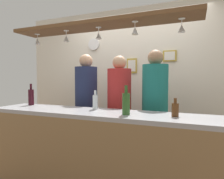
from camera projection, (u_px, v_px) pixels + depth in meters
back_wall at (134, 82)px, 3.56m from camera, size 4.40×0.06×2.60m
bar_counter at (90, 143)px, 2.12m from camera, size 2.70×0.55×0.98m
overhead_glass_rack at (98, 25)px, 2.24m from camera, size 2.20×0.36×0.04m
hanging_wineglass_far_left at (37, 41)px, 2.60m from camera, size 0.07×0.07×0.13m
hanging_wineglass_left at (66, 38)px, 2.41m from camera, size 0.07×0.07×0.13m
hanging_wineglass_center_left at (99, 35)px, 2.25m from camera, size 0.07×0.07×0.13m
hanging_wineglass_center at (135, 30)px, 2.03m from camera, size 0.07×0.07×0.13m
hanging_wineglass_center_right at (182, 28)px, 1.93m from camera, size 0.07×0.07×0.13m
person_left_navy_shirt at (86, 99)px, 3.06m from camera, size 0.34×0.34×1.72m
person_middle_red_shirt at (119, 102)px, 2.85m from camera, size 0.34×0.34×1.67m
person_right_teal_shirt at (155, 102)px, 2.65m from camera, size 0.34×0.34×1.73m
bottle_beer_brown_stubby at (175, 109)px, 1.93m from camera, size 0.07×0.07×0.18m
bottle_wine_dark_red at (31, 97)px, 2.80m from camera, size 0.08×0.08×0.30m
bottle_champagne_green at (126, 103)px, 2.03m from camera, size 0.08×0.08×0.30m
bottle_soda_clear at (95, 102)px, 2.41m from camera, size 0.06×0.06×0.23m
picture_frame_upper_small at (170, 56)px, 3.26m from camera, size 0.22×0.02×0.18m
picture_frame_crest at (132, 66)px, 3.52m from camera, size 0.18×0.02×0.26m
wall_clock at (94, 44)px, 3.78m from camera, size 0.22×0.03×0.22m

